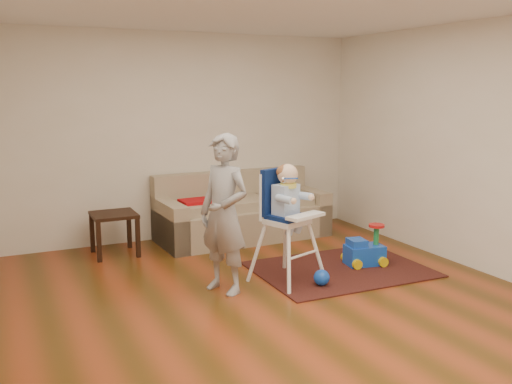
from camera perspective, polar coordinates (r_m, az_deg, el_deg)
name	(u,v)px	position (r m, az deg, el deg)	size (l,w,h in m)	color
ground	(274,304)	(5.41, 1.85, -11.18)	(5.50, 5.50, 0.00)	#492C0C
room_envelope	(250,100)	(5.51, -0.56, 9.21)	(5.04, 5.52, 2.72)	beige
sofa	(243,206)	(7.57, -1.33, -1.45)	(2.28, 1.00, 0.87)	gray
side_table	(115,234)	(7.08, -13.96, -4.09)	(0.51, 0.51, 0.51)	black
area_rug	(340,269)	(6.44, 8.42, -7.64)	(1.84, 1.38, 0.01)	black
ride_on_toy	(365,245)	(6.57, 10.82, -5.18)	(0.42, 0.30, 0.46)	blue
toy_ball	(322,278)	(5.87, 6.58, -8.50)	(0.16, 0.16, 0.16)	blue
high_chair	(287,225)	(5.86, 3.12, -3.34)	(0.74, 0.74, 1.24)	white
adult	(224,214)	(5.54, -3.20, -2.22)	(0.57, 0.37, 1.56)	gray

